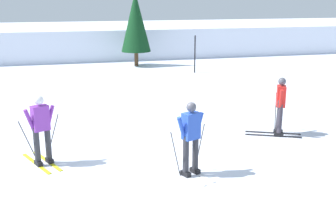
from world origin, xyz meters
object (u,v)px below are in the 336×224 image
Objects in this scene: skier_purple at (41,128)px; conifer_far_left at (136,22)px; skier_red at (280,105)px; trail_marker_pole at (195,54)px; skier_blue at (191,137)px.

skier_purple is 0.41× the size of conifer_far_left.
skier_red and skier_purple have the same top height.
skier_red is at bearing 5.32° from skier_purple.
skier_purple is at bearing -123.68° from trail_marker_pole.
skier_blue and skier_red have the same top height.
skier_purple is at bearing -174.68° from skier_red.
skier_blue is 0.41× the size of conifer_far_left.
skier_blue is 3.94m from skier_red.
conifer_far_left is (-2.59, 3.00, 1.55)m from trail_marker_pole.
conifer_far_left reaches higher than skier_purple.
trail_marker_pole is at bearing 71.71° from skier_blue.
skier_blue is 15.74m from conifer_far_left.
skier_red is at bearing 31.89° from skier_blue.
skier_blue is 3.56m from skier_purple.
skier_red is 10.53m from trail_marker_pole.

